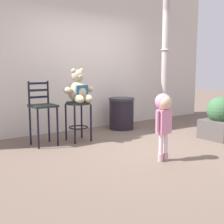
{
  "coord_description": "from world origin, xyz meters",
  "views": [
    {
      "loc": [
        -3.39,
        -3.7,
        1.3
      ],
      "look_at": [
        -0.55,
        0.18,
        0.6
      ],
      "focal_mm": 48.57,
      "sensor_mm": 36.0,
      "label": 1
    }
  ],
  "objects_px": {
    "bar_stool_with_teddy": "(78,112)",
    "bar_chair_empty": "(42,109)",
    "teddy_bear": "(79,90)",
    "child_walking": "(164,112)",
    "trash_bin": "(121,113)",
    "lamppost": "(165,75)",
    "planter_with_shrub": "(220,120)"
  },
  "relations": [
    {
      "from": "bar_stool_with_teddy",
      "to": "bar_chair_empty",
      "type": "relative_size",
      "value": 0.65
    },
    {
      "from": "teddy_bear",
      "to": "child_walking",
      "type": "relative_size",
      "value": 0.62
    },
    {
      "from": "trash_bin",
      "to": "lamppost",
      "type": "relative_size",
      "value": 0.23
    },
    {
      "from": "teddy_bear",
      "to": "trash_bin",
      "type": "height_order",
      "value": "teddy_bear"
    },
    {
      "from": "trash_bin",
      "to": "bar_chair_empty",
      "type": "distance_m",
      "value": 1.96
    },
    {
      "from": "bar_chair_empty",
      "to": "planter_with_shrub",
      "type": "bearing_deg",
      "value": -27.95
    },
    {
      "from": "lamppost",
      "to": "bar_chair_empty",
      "type": "height_order",
      "value": "lamppost"
    },
    {
      "from": "teddy_bear",
      "to": "lamppost",
      "type": "bearing_deg",
      "value": -0.48
    },
    {
      "from": "trash_bin",
      "to": "planter_with_shrub",
      "type": "distance_m",
      "value": 2.0
    },
    {
      "from": "trash_bin",
      "to": "bar_chair_empty",
      "type": "relative_size",
      "value": 0.62
    },
    {
      "from": "trash_bin",
      "to": "planter_with_shrub",
      "type": "relative_size",
      "value": 0.86
    },
    {
      "from": "child_walking",
      "to": "planter_with_shrub",
      "type": "bearing_deg",
      "value": -32.08
    },
    {
      "from": "trash_bin",
      "to": "lamppost",
      "type": "xyz_separation_m",
      "value": [
        0.83,
        -0.44,
        0.81
      ]
    },
    {
      "from": "trash_bin",
      "to": "bar_chair_empty",
      "type": "xyz_separation_m",
      "value": [
        -1.91,
        -0.29,
        0.28
      ]
    },
    {
      "from": "child_walking",
      "to": "teddy_bear",
      "type": "bearing_deg",
      "value": 59.54
    },
    {
      "from": "bar_stool_with_teddy",
      "to": "lamppost",
      "type": "relative_size",
      "value": 0.24
    },
    {
      "from": "child_walking",
      "to": "trash_bin",
      "type": "height_order",
      "value": "child_walking"
    },
    {
      "from": "bar_stool_with_teddy",
      "to": "lamppost",
      "type": "xyz_separation_m",
      "value": [
        2.11,
        -0.05,
        0.64
      ]
    },
    {
      "from": "child_walking",
      "to": "bar_chair_empty",
      "type": "bearing_deg",
      "value": 76.05
    },
    {
      "from": "lamppost",
      "to": "planter_with_shrub",
      "type": "distance_m",
      "value": 1.57
    },
    {
      "from": "child_walking",
      "to": "trash_bin",
      "type": "bearing_deg",
      "value": 24.08
    },
    {
      "from": "trash_bin",
      "to": "bar_chair_empty",
      "type": "height_order",
      "value": "bar_chair_empty"
    },
    {
      "from": "bar_stool_with_teddy",
      "to": "child_walking",
      "type": "bearing_deg",
      "value": -78.16
    },
    {
      "from": "bar_stool_with_teddy",
      "to": "planter_with_shrub",
      "type": "relative_size",
      "value": 0.91
    },
    {
      "from": "child_walking",
      "to": "bar_chair_empty",
      "type": "height_order",
      "value": "bar_chair_empty"
    },
    {
      "from": "bar_stool_with_teddy",
      "to": "planter_with_shrub",
      "type": "distance_m",
      "value": 2.6
    },
    {
      "from": "lamppost",
      "to": "planter_with_shrub",
      "type": "relative_size",
      "value": 3.73
    },
    {
      "from": "child_walking",
      "to": "planter_with_shrub",
      "type": "distance_m",
      "value": 1.88
    },
    {
      "from": "bar_stool_with_teddy",
      "to": "child_walking",
      "type": "height_order",
      "value": "child_walking"
    },
    {
      "from": "trash_bin",
      "to": "teddy_bear",
      "type": "bearing_deg",
      "value": -161.94
    },
    {
      "from": "bar_stool_with_teddy",
      "to": "child_walking",
      "type": "xyz_separation_m",
      "value": [
        0.36,
        -1.73,
        0.18
      ]
    },
    {
      "from": "bar_chair_empty",
      "to": "bar_stool_with_teddy",
      "type": "bearing_deg",
      "value": -8.47
    }
  ]
}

